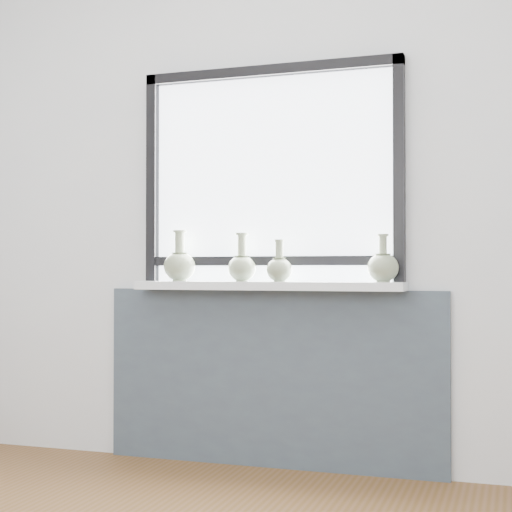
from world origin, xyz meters
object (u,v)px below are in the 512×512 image
(windowsill, at_px, (267,286))
(vase_b, at_px, (242,266))
(vase_c, at_px, (279,268))
(vase_a, at_px, (180,264))
(vase_d, at_px, (383,266))

(windowsill, relative_size, vase_b, 5.61)
(vase_c, bearing_deg, vase_b, 171.20)
(vase_a, height_order, vase_d, vase_a)
(windowsill, height_order, vase_a, vase_a)
(vase_c, xyz_separation_m, vase_d, (0.49, 0.01, 0.01))
(vase_a, xyz_separation_m, vase_d, (1.01, -0.02, -0.01))
(vase_b, relative_size, vase_d, 1.07)
(vase_b, bearing_deg, vase_a, -179.55)
(vase_a, bearing_deg, vase_d, -0.96)
(vase_c, bearing_deg, windowsill, 157.56)
(vase_a, distance_m, vase_b, 0.33)
(windowsill, xyz_separation_m, vase_b, (-0.13, 0.00, 0.10))
(vase_a, distance_m, vase_c, 0.53)
(windowsill, height_order, vase_c, vase_c)
(vase_a, bearing_deg, windowsill, 0.21)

